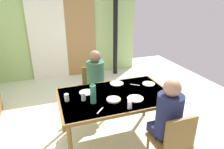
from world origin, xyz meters
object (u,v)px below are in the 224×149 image
Objects in this scene: dining_table at (115,99)px; chair_near_diner at (173,141)px; person_far_diner at (96,76)px; person_near_diner at (168,114)px; water_bottle_green_near at (93,94)px; chair_far_diner at (94,88)px.

chair_near_diner is at bearing -65.38° from dining_table.
person_far_diner is (-0.10, 0.71, 0.10)m from dining_table.
person_near_diner is at bearing -61.34° from dining_table.
chair_near_diner is (0.39, -0.84, -0.19)m from dining_table.
water_bottle_green_near is (-0.35, -0.12, 0.20)m from dining_table.
water_bottle_green_near is at bearing 75.28° from chair_far_diner.
person_near_diner is 2.71× the size of water_bottle_green_near.
chair_near_diner and chair_far_diner have the same top height.
chair_near_diner is at bearing -44.50° from water_bottle_green_near.
person_near_diner is 1.49m from person_far_diner.
person_near_diner is at bearing 90.00° from chair_near_diner.
person_far_diner is 0.87m from water_bottle_green_near.
chair_far_diner reaches higher than dining_table.
dining_table is at bearing 118.66° from person_near_diner.
dining_table is 2.05× the size of person_far_diner.
chair_far_diner is at bearing 96.65° from dining_table.
person_far_diner is at bearing 90.00° from chair_far_diner.
chair_far_diner is 0.31m from person_far_diner.
person_near_diner reaches higher than chair_far_diner.
person_near_diner is (0.39, -0.71, 0.10)m from dining_table.
person_near_diner is (0.48, -1.55, 0.28)m from chair_far_diner.
water_bottle_green_near is (-0.25, -0.83, 0.10)m from person_far_diner.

